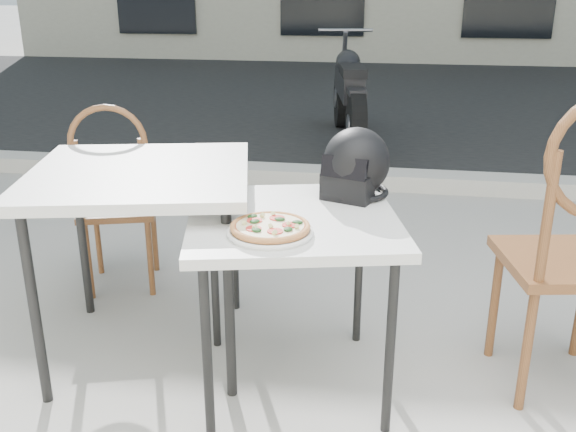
% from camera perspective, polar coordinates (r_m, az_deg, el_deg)
% --- Properties ---
extents(street_asphalt, '(30.00, 8.00, 0.00)m').
position_cam_1_polar(street_asphalt, '(8.84, 11.05, 10.17)').
color(street_asphalt, black).
rests_on(street_asphalt, ground).
extents(curb, '(30.00, 0.25, 0.12)m').
position_cam_1_polar(curb, '(4.93, 11.79, 3.06)').
color(curb, '#A8A69D').
rests_on(curb, ground).
extents(cafe_table_main, '(0.88, 0.88, 0.69)m').
position_cam_1_polar(cafe_table_main, '(2.28, 0.43, -1.41)').
color(cafe_table_main, silver).
rests_on(cafe_table_main, ground).
extents(plate, '(0.37, 0.37, 0.02)m').
position_cam_1_polar(plate, '(2.08, -1.59, -1.46)').
color(plate, white).
rests_on(plate, cafe_table_main).
extents(pizza, '(0.28, 0.28, 0.03)m').
position_cam_1_polar(pizza, '(2.07, -1.59, -0.95)').
color(pizza, '#C48047').
rests_on(pizza, plate).
extents(helmet, '(0.33, 0.33, 0.26)m').
position_cam_1_polar(helmet, '(2.45, 6.01, 4.44)').
color(helmet, black).
rests_on(helmet, cafe_table_main).
extents(cafe_table_side, '(0.99, 0.99, 0.79)m').
position_cam_1_polar(cafe_table_side, '(2.55, -12.99, 2.53)').
color(cafe_table_side, silver).
rests_on(cafe_table_side, ground).
extents(cafe_chair_side, '(0.45, 0.45, 0.96)m').
position_cam_1_polar(cafe_chair_side, '(3.19, -15.11, 2.32)').
color(cafe_chair_side, brown).
rests_on(cafe_chair_side, ground).
extents(motorcycle, '(0.59, 2.07, 1.03)m').
position_cam_1_polar(motorcycle, '(6.22, 5.40, 10.62)').
color(motorcycle, black).
rests_on(motorcycle, street_asphalt).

